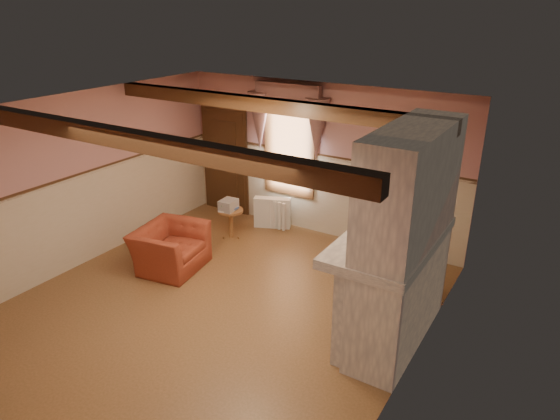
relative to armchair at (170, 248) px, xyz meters
The scene contains 25 objects.
floor 1.48m from the armchair, 18.68° to the right, with size 5.50×6.00×0.01m, color brown.
ceiling 2.84m from the armchair, 18.68° to the right, with size 5.50×6.00×0.01m, color silver.
wall_back 3.07m from the armchair, 61.77° to the left, with size 5.50×0.02×2.80m, color #AF797A.
wall_left 1.80m from the armchair, 161.62° to the right, with size 0.02×6.00×2.80m, color #AF797A.
wall_right 4.27m from the armchair, ahead, with size 0.02×6.00×2.80m, color #AF797A.
wainscot 1.49m from the armchair, 18.68° to the right, with size 5.50×6.00×1.50m, color beige, non-canonical shape.
chair_rail 1.84m from the armchair, 18.68° to the right, with size 5.50×6.00×0.08m, color black, non-canonical shape.
firebox 3.37m from the armchair, ahead, with size 0.20×0.95×0.90m, color black.
armchair is the anchor object (origin of this frame).
side_table 1.46m from the armchair, 84.69° to the left, with size 0.47×0.47×0.55m, color brown.
book_stack 1.45m from the armchair, 85.06° to the left, with size 0.26×0.32×0.20m, color #B7AD8C.
radiator 2.30m from the armchair, 76.38° to the left, with size 0.70×0.18×0.60m, color silver.
bowl 3.78m from the armchair, ahead, with size 0.37×0.37×0.09m, color brown.
mantel_clock 3.91m from the armchair, 14.66° to the left, with size 0.14×0.24×0.20m, color black.
oil_lamp 3.88m from the armchair, 12.27° to the left, with size 0.11×0.11×0.28m, color gold.
candle_red 3.81m from the armchair, ahead, with size 0.06×0.06×0.16m, color #AD1D15.
jar_yellow 3.80m from the armchair, ahead, with size 0.06×0.06×0.12m, color yellow.
fireplace 3.93m from the armchair, ahead, with size 0.85×2.00×2.80m, color gray.
mantel 3.75m from the armchair, ahead, with size 1.05×2.05×0.12m, color gray.
overmantel_mirror 3.79m from the armchair, ahead, with size 0.06×1.44×1.04m, color silver.
door 2.68m from the armchair, 106.55° to the left, with size 1.10×0.10×2.10m, color black.
window 2.92m from the armchair, 73.08° to the left, with size 1.06×0.08×2.02m, color white.
window_drapes 3.17m from the armchair, 72.49° to the left, with size 1.30×0.14×1.40m, color gray.
ceiling_beam_front 3.18m from the armchair, 50.62° to the right, with size 5.50×0.18×0.20m, color black.
ceiling_beam_back 2.81m from the armchair, 28.47° to the left, with size 5.50×0.18×0.20m, color black.
Camera 1 is at (3.99, -4.77, 4.04)m, focal length 32.00 mm.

